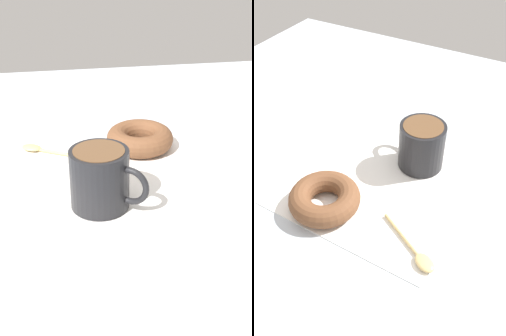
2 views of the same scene
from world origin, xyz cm
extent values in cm
cube|color=#B2BCC6|center=(0.00, 0.00, -1.00)|extent=(120.00, 120.00, 2.00)
cube|color=white|center=(0.12, 2.90, 0.15)|extent=(33.77, 33.77, 0.30)
cylinder|color=black|center=(5.05, 9.64, 4.64)|extent=(8.40, 8.40, 8.67)
cylinder|color=brown|center=(5.05, 9.64, 8.77)|extent=(7.20, 7.20, 0.60)
torus|color=black|center=(1.22, 12.35, 4.64)|extent=(5.22, 4.05, 5.76)
torus|color=brown|center=(-4.28, -7.99, 2.17)|extent=(11.92, 11.92, 3.74)
ellipsoid|color=#D8B772|center=(14.94, -10.40, 0.75)|extent=(4.32, 3.88, 0.90)
cylinder|color=#D8B772|center=(9.85, -7.44, 0.58)|extent=(8.77, 5.41, 0.56)
camera|label=1|loc=(11.11, 66.45, 36.99)|focal=50.00mm
camera|label=2|loc=(24.48, -40.71, 47.07)|focal=40.00mm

